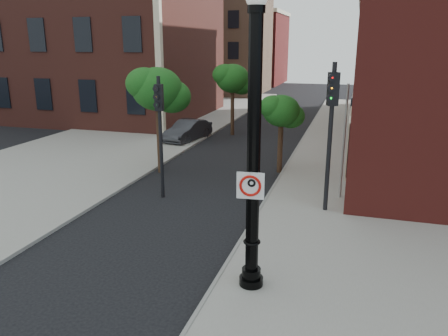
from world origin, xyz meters
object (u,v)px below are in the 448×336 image
(lamppost, at_px, (253,163))
(traffic_signal_left, at_px, (160,118))
(no_parking_sign, at_px, (250,185))
(traffic_signal_right, at_px, (331,114))
(parked_car, at_px, (188,131))

(lamppost, xyz_separation_m, traffic_signal_left, (-4.96, 5.59, -0.06))
(no_parking_sign, relative_size, traffic_signal_right, 0.12)
(parked_car, relative_size, traffic_signal_left, 0.84)
(lamppost, bearing_deg, no_parking_sign, -95.59)
(lamppost, bearing_deg, traffic_signal_right, 76.46)
(lamppost, height_order, no_parking_sign, lamppost)
(no_parking_sign, distance_m, parked_car, 17.88)
(lamppost, xyz_separation_m, parked_car, (-7.84, 15.76, -2.62))
(traffic_signal_left, bearing_deg, no_parking_sign, -58.21)
(parked_car, relative_size, traffic_signal_right, 0.75)
(no_parking_sign, xyz_separation_m, parked_car, (-7.83, 15.94, -2.13))
(no_parking_sign, bearing_deg, traffic_signal_right, 70.48)
(parked_car, height_order, traffic_signal_right, traffic_signal_right)
(parked_car, bearing_deg, traffic_signal_left, -64.52)
(parked_car, distance_m, traffic_signal_right, 13.92)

